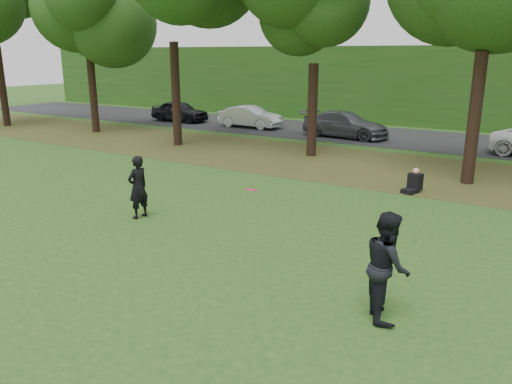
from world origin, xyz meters
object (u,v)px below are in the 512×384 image
at_px(player_left, 138,187).
at_px(frisbee, 251,190).
at_px(player_right, 387,266).
at_px(seated_person, 414,183).

distance_m(player_left, frisbee, 4.60).
xyz_separation_m(player_left, frisbee, (4.42, -1.00, 0.80)).
distance_m(player_right, frisbee, 3.46).
xyz_separation_m(player_right, seated_person, (-1.75, 8.63, -0.67)).
distance_m(player_left, seated_person, 9.10).
relative_size(frisbee, seated_person, 0.34).
bearing_deg(frisbee, seated_person, 78.90).
bearing_deg(player_right, frisbee, 47.42).
relative_size(player_left, player_right, 0.92).
bearing_deg(seated_person, player_left, -114.87).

